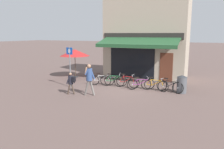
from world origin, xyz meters
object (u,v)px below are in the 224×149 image
(bicycle_green, at_px, (113,81))
(litter_bin, at_px, (182,84))
(bicycle_orange, at_px, (154,85))
(pedestrian_adult, at_px, (89,76))
(bicycle_red, at_px, (126,82))
(pedestrian_child, at_px, (71,81))
(parking_sign, at_px, (70,63))
(bicycle_silver, at_px, (102,80))
(bicycle_purple, at_px, (141,84))
(cafe_parasol, at_px, (75,53))
(bicycle_black, at_px, (169,86))

(bicycle_green, xyz_separation_m, litter_bin, (4.30, 0.07, 0.15))
(bicycle_orange, bearing_deg, pedestrian_adult, -132.88)
(bicycle_red, bearing_deg, bicycle_orange, -2.00)
(pedestrian_child, distance_m, parking_sign, 1.92)
(bicycle_silver, distance_m, bicycle_red, 1.73)
(pedestrian_adult, bearing_deg, bicycle_orange, -138.82)
(parking_sign, bearing_deg, litter_bin, 11.91)
(litter_bin, height_order, parking_sign, parking_sign)
(bicycle_green, distance_m, bicycle_purple, 1.91)
(cafe_parasol, bearing_deg, bicycle_green, -21.87)
(cafe_parasol, bearing_deg, bicycle_red, -17.90)
(pedestrian_child, relative_size, litter_bin, 1.20)
(bicycle_purple, relative_size, bicycle_black, 0.94)
(bicycle_black, relative_size, pedestrian_child, 1.32)
(bicycle_orange, relative_size, parking_sign, 0.67)
(bicycle_purple, xyz_separation_m, parking_sign, (-4.35, -1.20, 1.24))
(bicycle_purple, relative_size, pedestrian_child, 1.24)
(bicycle_orange, relative_size, pedestrian_child, 1.39)
(bicycle_purple, xyz_separation_m, pedestrian_child, (-3.33, -2.61, 0.42))
(bicycle_purple, relative_size, bicycle_orange, 0.89)
(bicycle_black, distance_m, pedestrian_child, 5.75)
(bicycle_silver, relative_size, bicycle_red, 0.94)
(bicycle_silver, xyz_separation_m, pedestrian_adult, (0.46, -2.47, 0.74))
(bicycle_silver, xyz_separation_m, litter_bin, (5.13, 0.14, 0.17))
(bicycle_orange, bearing_deg, pedestrian_child, -138.45)
(bicycle_green, height_order, bicycle_purple, bicycle_green)
(bicycle_black, bearing_deg, bicycle_red, -165.32)
(bicycle_green, distance_m, pedestrian_child, 3.13)
(bicycle_silver, xyz_separation_m, bicycle_green, (0.83, 0.06, 0.02))
(bicycle_green, bearing_deg, bicycle_silver, 170.65)
(bicycle_purple, height_order, cafe_parasol, cafe_parasol)
(bicycle_red, xyz_separation_m, bicycle_black, (2.72, -0.05, -0.02))
(bicycle_green, bearing_deg, cafe_parasol, 144.32)
(bicycle_purple, bearing_deg, pedestrian_child, -169.82)
(bicycle_orange, bearing_deg, bicycle_silver, -171.40)
(pedestrian_adult, bearing_deg, bicycle_red, -114.06)
(bicycle_black, xyz_separation_m, pedestrian_child, (-5.04, -2.73, 0.41))
(bicycle_purple, xyz_separation_m, pedestrian_adult, (-2.28, -2.38, 0.74))
(litter_bin, distance_m, parking_sign, 6.97)
(bicycle_silver, height_order, bicycle_orange, bicycle_orange)
(litter_bin, bearing_deg, pedestrian_child, -153.67)
(bicycle_red, height_order, pedestrian_child, pedestrian_child)
(bicycle_red, bearing_deg, cafe_parasol, 162.32)
(bicycle_black, xyz_separation_m, parking_sign, (-6.06, -1.32, 1.23))
(bicycle_silver, distance_m, bicycle_purple, 2.74)
(bicycle_purple, xyz_separation_m, litter_bin, (2.39, 0.22, 0.17))
(pedestrian_adult, relative_size, cafe_parasol, 0.78)
(bicycle_red, xyz_separation_m, litter_bin, (3.40, 0.05, 0.14))
(bicycle_red, distance_m, cafe_parasol, 5.37)
(bicycle_green, distance_m, pedestrian_adult, 2.66)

